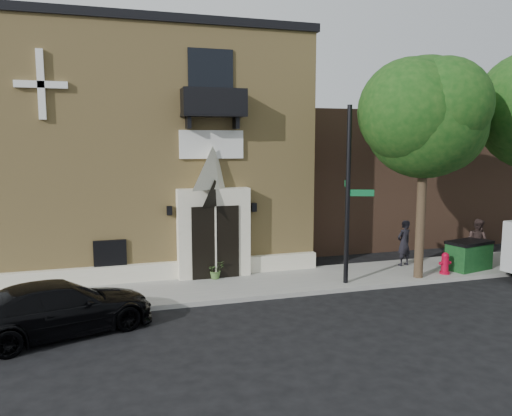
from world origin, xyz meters
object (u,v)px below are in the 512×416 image
Objects in this scene: street_sign at (348,195)px; dumpster at (469,255)px; fire_hydrant at (445,263)px; pedestrian_far at (477,242)px; black_sedan at (59,308)px; pedestrian_near at (404,243)px.

street_sign reaches higher than dumpster.
dumpster is (5.31, 0.28, -2.49)m from street_sign.
dumpster reaches higher than fire_hydrant.
pedestrian_far is (6.14, 0.81, -2.13)m from street_sign.
dumpster is at bearing 110.12° from pedestrian_far.
fire_hydrant is at bearing -179.87° from dumpster.
street_sign is 4.82m from fire_hydrant.
street_sign is 6.55m from pedestrian_far.
black_sedan is 14.59m from dumpster.
pedestrian_near is at bearing 45.80° from street_sign.
black_sedan is at bearing -0.54° from pedestrian_near.
pedestrian_near is at bearing -93.99° from black_sedan.
dumpster is at bearing 23.85° from street_sign.
black_sedan is 2.60× the size of dumpster.
street_sign is at bearing -98.02° from black_sedan.
street_sign is 3.25× the size of dumpster.
dumpster is (1.29, 0.30, 0.16)m from fire_hydrant.
fire_hydrant is at bearing 98.89° from pedestrian_far.
pedestrian_near is (12.42, 3.22, 0.35)m from black_sedan.
pedestrian_far reaches higher than fire_hydrant.
street_sign is at bearing 179.70° from fire_hydrant.
pedestrian_near is 2.95m from pedestrian_far.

